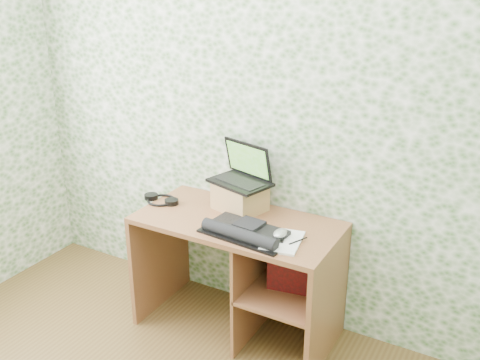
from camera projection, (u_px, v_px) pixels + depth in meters
The scene contains 10 objects.
wall_back at pixel (263, 117), 3.18m from camera, with size 3.50×3.50×0.00m, color white.
desk at pixel (251, 262), 3.21m from camera, with size 1.20×0.60×0.75m.
riser at pixel (240, 197), 3.24m from camera, with size 0.28×0.23×0.17m, color #A67E4A.
laptop at pixel (243, 173), 3.22m from camera, with size 0.41×0.34×0.24m.
keyboard at pixel (245, 231), 2.94m from camera, with size 0.51×0.30×0.07m.
headphones at pixel (161, 200), 3.38m from camera, with size 0.25×0.18×0.03m.
notepad at pixel (282, 241), 2.87m from camera, with size 0.19×0.28×0.01m, color silver.
mouse at pixel (280, 235), 2.88m from camera, with size 0.07×0.11×0.04m, color #B5B5B7.
pen at pixel (298, 241), 2.86m from camera, with size 0.01×0.01×0.13m, color black.
red_box at pixel (291, 266), 3.04m from camera, with size 0.26×0.08×0.31m, color maroon.
Camera 1 is at (1.39, -1.02, 2.11)m, focal length 40.00 mm.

